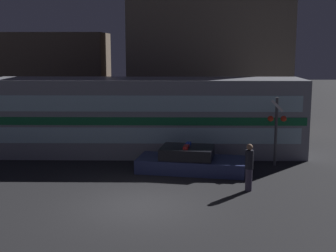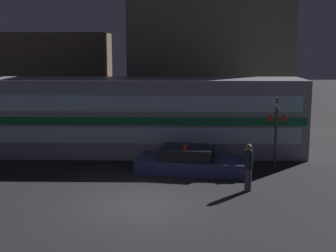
# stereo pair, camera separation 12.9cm
# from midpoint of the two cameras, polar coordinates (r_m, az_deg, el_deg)

# --- Properties ---
(ground_plane) EXTENTS (120.00, 120.00, 0.00)m
(ground_plane) POSITION_cam_midpoint_polar(r_m,az_deg,el_deg) (16.26, -3.86, -9.67)
(ground_plane) COLOR black
(train) EXTENTS (15.39, 3.01, 3.80)m
(train) POSITION_cam_midpoint_polar(r_m,az_deg,el_deg) (23.43, -2.64, 1.16)
(train) COLOR gray
(train) RESTS_ON ground_plane
(police_car) EXTENTS (4.90, 2.72, 1.20)m
(police_car) POSITION_cam_midpoint_polar(r_m,az_deg,el_deg) (20.38, 2.54, -4.34)
(police_car) COLOR navy
(police_car) RESTS_ON ground_plane
(pedestrian) EXTENTS (0.30, 0.30, 1.80)m
(pedestrian) POSITION_cam_midpoint_polar(r_m,az_deg,el_deg) (17.81, 9.65, -4.94)
(pedestrian) COLOR #3F384C
(pedestrian) RESTS_ON ground_plane
(crossing_signal_near) EXTENTS (0.85, 0.34, 3.13)m
(crossing_signal_near) POSITION_cam_midpoint_polar(r_m,az_deg,el_deg) (21.54, 12.91, 0.03)
(crossing_signal_near) COLOR #4C4C51
(crossing_signal_near) RESTS_ON ground_plane
(building_left) EXTENTS (6.46, 4.68, 6.24)m
(building_left) POSITION_cam_midpoint_polar(r_m,az_deg,el_deg) (32.81, -13.23, 5.53)
(building_left) COLOR brown
(building_left) RESTS_ON ground_plane
(building_center) EXTENTS (9.86, 6.12, 9.90)m
(building_center) POSITION_cam_midpoint_polar(r_m,az_deg,el_deg) (30.63, 4.63, 8.90)
(building_center) COLOR #726656
(building_center) RESTS_ON ground_plane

